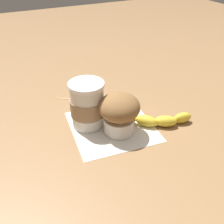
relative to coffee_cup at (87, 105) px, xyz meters
name	(u,v)px	position (x,y,z in m)	size (l,w,h in m)	color
ground_plane	(112,126)	(0.05, -0.04, -0.06)	(3.00, 3.00, 0.00)	#936D47
paper_napkin	(112,126)	(0.05, -0.04, -0.06)	(0.22, 0.22, 0.00)	white
coffee_cup	(87,105)	(0.00, 0.00, 0.00)	(0.09, 0.09, 0.13)	silver
muffin	(119,112)	(0.06, -0.07, 0.00)	(0.11, 0.11, 0.11)	white
banana	(155,119)	(0.17, -0.08, -0.05)	(0.18, 0.12, 0.03)	yellow
wooden_stirrer	(73,99)	(0.00, 0.15, -0.06)	(0.11, 0.01, 0.00)	tan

